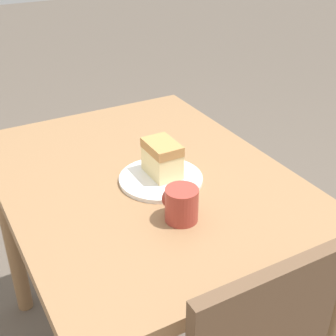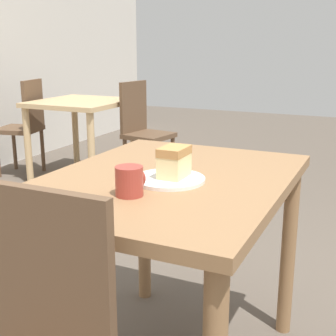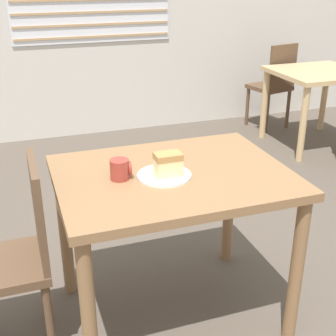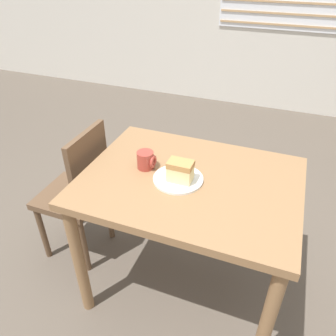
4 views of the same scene
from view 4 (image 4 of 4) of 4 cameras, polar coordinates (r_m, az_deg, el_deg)
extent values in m
plane|color=brown|center=(2.01, 0.63, -22.45)|extent=(14.00, 14.00, 0.00)
cube|color=tan|center=(4.09, 20.11, 22.32)|extent=(1.49, 0.01, 0.02)
cube|color=tan|center=(4.07, 20.44, 23.84)|extent=(1.49, 0.01, 0.02)
cube|color=tan|center=(4.05, 20.78, 25.37)|extent=(1.49, 0.01, 0.02)
cube|color=olive|center=(1.56, 3.85, -2.48)|extent=(1.02, 0.78, 0.04)
cylinder|color=olive|center=(1.77, -15.20, -15.50)|extent=(0.06, 0.06, 0.73)
cylinder|color=olive|center=(1.58, 16.77, -24.65)|extent=(0.06, 0.06, 0.73)
cylinder|color=olive|center=(2.18, -5.38, -3.09)|extent=(0.06, 0.06, 0.73)
cylinder|color=olive|center=(2.03, 19.08, -8.58)|extent=(0.06, 0.06, 0.73)
cube|color=brown|center=(2.07, -16.47, -4.67)|extent=(0.36, 0.36, 0.04)
cylinder|color=brown|center=(2.38, -16.51, -5.95)|extent=(0.04, 0.04, 0.41)
cylinder|color=brown|center=(2.22, -20.95, -10.49)|extent=(0.04, 0.04, 0.41)
cylinder|color=brown|center=(2.24, -10.19, -7.89)|extent=(0.04, 0.04, 0.41)
cylinder|color=brown|center=(2.06, -14.38, -13.00)|extent=(0.04, 0.04, 0.41)
cube|color=brown|center=(1.85, -13.49, -0.09)|extent=(0.03, 0.34, 0.44)
cylinder|color=white|center=(1.53, 1.78, -1.90)|extent=(0.24, 0.24, 0.01)
cube|color=beige|center=(1.50, 2.15, -0.96)|extent=(0.11, 0.08, 0.07)
cube|color=#B27F47|center=(1.47, 2.19, 0.64)|extent=(0.11, 0.08, 0.03)
cylinder|color=#9E382D|center=(1.60, -3.96, 1.41)|extent=(0.08, 0.08, 0.09)
torus|color=#9E382D|center=(1.59, -2.61, 1.13)|extent=(0.01, 0.06, 0.06)
camera|label=1|loc=(2.21, -20.48, 26.62)|focal=50.00mm
camera|label=2|loc=(1.87, -49.24, 7.52)|focal=50.00mm
camera|label=3|loc=(1.13, -95.56, -7.60)|focal=50.00mm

